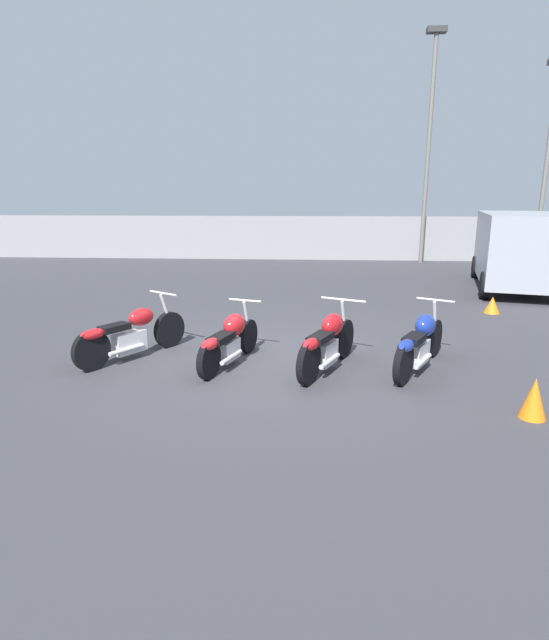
% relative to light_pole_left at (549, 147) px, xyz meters
% --- Properties ---
extents(ground_plane, '(60.00, 60.00, 0.00)m').
position_rel_light_pole_left_xyz_m(ground_plane, '(-9.14, -11.95, -4.29)').
color(ground_plane, '#38383D').
extents(fence_back, '(40.00, 0.04, 1.78)m').
position_rel_light_pole_left_xyz_m(fence_back, '(-9.14, 1.17, -3.40)').
color(fence_back, gray).
rests_on(fence_back, ground_plane).
extents(light_pole_left, '(0.70, 0.35, 7.24)m').
position_rel_light_pole_left_xyz_m(light_pole_left, '(0.00, 0.00, 0.00)').
color(light_pole_left, slate).
rests_on(light_pole_left, ground_plane).
extents(light_pole_right, '(0.70, 0.35, 8.47)m').
position_rel_light_pole_left_xyz_m(light_pole_right, '(-4.15, 0.58, 0.64)').
color(light_pole_right, slate).
rests_on(light_pole_right, ground_plane).
extents(motorcycle_slot_0, '(1.28, 1.88, 0.99)m').
position_rel_light_pole_left_xyz_m(motorcycle_slot_0, '(-11.47, -12.05, -3.88)').
color(motorcycle_slot_0, black).
rests_on(motorcycle_slot_0, ground_plane).
extents(motorcycle_slot_1, '(0.81, 1.88, 0.94)m').
position_rel_light_pole_left_xyz_m(motorcycle_slot_1, '(-9.82, -12.27, -3.88)').
color(motorcycle_slot_1, black).
rests_on(motorcycle_slot_1, ground_plane).
extents(motorcycle_slot_2, '(1.06, 1.88, 1.01)m').
position_rel_light_pole_left_xyz_m(motorcycle_slot_2, '(-8.31, -12.41, -3.85)').
color(motorcycle_slot_2, black).
rests_on(motorcycle_slot_2, ground_plane).
extents(motorcycle_slot_3, '(1.16, 1.93, 0.99)m').
position_rel_light_pole_left_xyz_m(motorcycle_slot_3, '(-6.91, -12.29, -3.87)').
color(motorcycle_slot_3, black).
rests_on(motorcycle_slot_3, ground_plane).
extents(parked_van, '(3.07, 5.13, 2.12)m').
position_rel_light_pole_left_xyz_m(parked_van, '(-2.74, -5.15, -3.11)').
color(parked_van, '#999EA8').
rests_on(parked_van, ground_plane).
extents(traffic_cone_near, '(0.34, 0.34, 0.37)m').
position_rel_light_pole_left_xyz_m(traffic_cone_near, '(-4.44, -8.30, -4.11)').
color(traffic_cone_near, orange).
rests_on(traffic_cone_near, ground_plane).
extents(traffic_cone_far, '(0.31, 0.31, 0.50)m').
position_rel_light_pole_left_xyz_m(traffic_cone_far, '(-5.91, -13.93, -4.04)').
color(traffic_cone_far, orange).
rests_on(traffic_cone_far, ground_plane).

